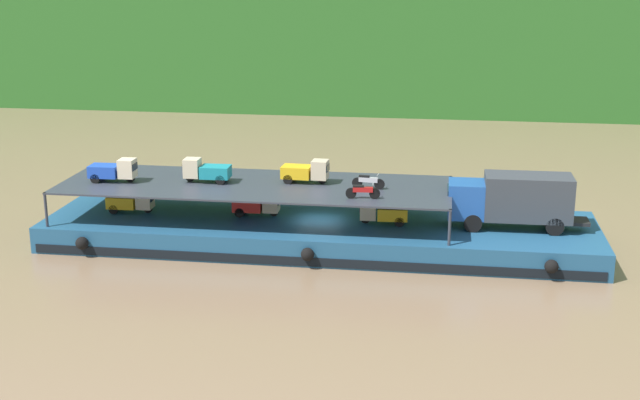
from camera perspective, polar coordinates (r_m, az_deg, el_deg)
The scene contains 12 objects.
ground_plane at distance 50.61m, azimuth -0.04°, elevation -2.94°, with size 400.00×400.00×0.00m, color #7F664C.
cargo_barge at distance 50.35m, azimuth -0.05°, elevation -2.14°, with size 31.97×8.74×1.50m.
covered_lorry at distance 49.33m, azimuth 12.70°, elevation 0.05°, with size 7.88×2.37×3.10m.
cargo_rack at distance 50.30m, azimuth -4.33°, elevation 0.98°, with size 22.77×7.36×2.00m.
mini_truck_lower_stern at distance 52.72m, azimuth -12.38°, elevation -0.06°, with size 2.77×1.25×1.38m.
mini_truck_lower_aft at distance 50.97m, azimuth -4.17°, elevation -0.27°, with size 2.76×1.24×1.38m.
mini_truck_lower_mid at distance 49.38m, azimuth 4.18°, elevation -0.80°, with size 2.80×1.30×1.38m.
mini_truck_upper_stern at distance 52.02m, azimuth -13.51°, elevation 1.94°, with size 2.76×1.23×1.38m.
mini_truck_upper_mid at distance 50.93m, azimuth -7.55°, elevation 1.95°, with size 2.76×1.23×1.38m.
mini_truck_upper_fore at distance 50.33m, azimuth -0.93°, elevation 1.92°, with size 2.80×1.30×1.38m.
motorcycle_upper_port at distance 47.05m, azimuth 2.83°, elevation 0.60°, with size 1.90×0.55×0.87m.
motorcycle_upper_centre at distance 49.17m, azimuth 3.20°, elevation 1.26°, with size 1.90×0.55×0.87m.
Camera 1 is at (7.13, -47.43, 16.14)m, focal length 48.29 mm.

